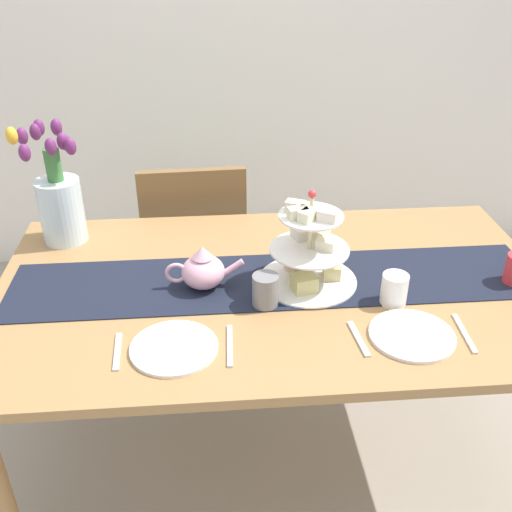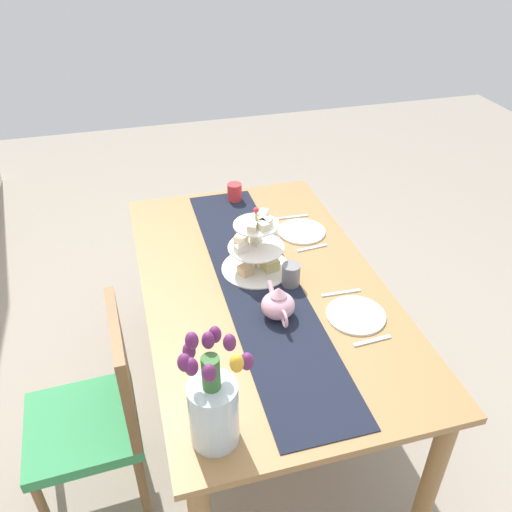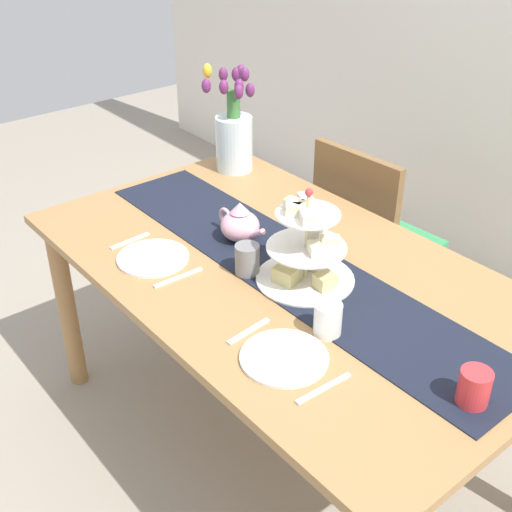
{
  "view_description": "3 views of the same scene",
  "coord_description": "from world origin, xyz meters",
  "px_view_note": "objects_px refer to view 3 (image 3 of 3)",
  "views": [
    {
      "loc": [
        -0.19,
        -1.51,
        1.74
      ],
      "look_at": [
        -0.06,
        0.02,
        0.86
      ],
      "focal_mm": 41.33,
      "sensor_mm": 36.0,
      "label": 1
    },
    {
      "loc": [
        -1.69,
        0.49,
        2.12
      ],
      "look_at": [
        0.07,
        0.01,
        0.86
      ],
      "focal_mm": 36.98,
      "sensor_mm": 36.0,
      "label": 2
    },
    {
      "loc": [
        1.3,
        -1.18,
        1.88
      ],
      "look_at": [
        -0.05,
        -0.07,
        0.81
      ],
      "focal_mm": 46.43,
      "sensor_mm": 36.0,
      "label": 3
    }
  ],
  "objects_px": {
    "teapot": "(240,224)",
    "tulip_vase": "(234,134)",
    "tiered_cake_stand": "(306,252)",
    "mug_orange": "(474,388)",
    "dinner_plate_left": "(153,258)",
    "knife_left": "(178,278)",
    "dinner_plate_right": "(284,358)",
    "fork_right": "(249,331)",
    "knife_right": "(324,388)",
    "chair_left": "(369,236)",
    "fork_left": "(130,241)",
    "dining_table": "(283,294)",
    "mug_white_text": "(328,319)",
    "mug_grey": "(247,259)"
  },
  "relations": [
    {
      "from": "knife_left",
      "to": "knife_right",
      "type": "distance_m",
      "value": 0.63
    },
    {
      "from": "tiered_cake_stand",
      "to": "mug_orange",
      "type": "distance_m",
      "value": 0.64
    },
    {
      "from": "knife_left",
      "to": "mug_white_text",
      "type": "height_order",
      "value": "mug_white_text"
    },
    {
      "from": "dinner_plate_left",
      "to": "knife_right",
      "type": "bearing_deg",
      "value": 0.0
    },
    {
      "from": "tiered_cake_stand",
      "to": "fork_right",
      "type": "xyz_separation_m",
      "value": [
        0.09,
        -0.29,
        -0.1
      ]
    },
    {
      "from": "chair_left",
      "to": "mug_grey",
      "type": "xyz_separation_m",
      "value": [
        0.22,
        -0.83,
        0.32
      ]
    },
    {
      "from": "tiered_cake_stand",
      "to": "mug_grey",
      "type": "xyz_separation_m",
      "value": [
        -0.14,
        -0.11,
        -0.05
      ]
    },
    {
      "from": "teapot",
      "to": "tulip_vase",
      "type": "height_order",
      "value": "tulip_vase"
    },
    {
      "from": "chair_left",
      "to": "fork_right",
      "type": "xyz_separation_m",
      "value": [
        0.45,
        -1.01,
        0.27
      ]
    },
    {
      "from": "fork_right",
      "to": "chair_left",
      "type": "bearing_deg",
      "value": 114.09
    },
    {
      "from": "tiered_cake_stand",
      "to": "fork_left",
      "type": "bearing_deg",
      "value": -151.84
    },
    {
      "from": "teapot",
      "to": "tulip_vase",
      "type": "bearing_deg",
      "value": 144.1
    },
    {
      "from": "chair_left",
      "to": "fork_left",
      "type": "xyz_separation_m",
      "value": [
        -0.18,
        -1.01,
        0.27
      ]
    },
    {
      "from": "knife_left",
      "to": "chair_left",
      "type": "bearing_deg",
      "value": 96.18
    },
    {
      "from": "chair_left",
      "to": "knife_left",
      "type": "xyz_separation_m",
      "value": [
        0.11,
        -1.01,
        0.27
      ]
    },
    {
      "from": "fork_left",
      "to": "mug_orange",
      "type": "bearing_deg",
      "value": 11.35
    },
    {
      "from": "dining_table",
      "to": "knife_left",
      "type": "xyz_separation_m",
      "value": [
        -0.16,
        -0.29,
        0.1
      ]
    },
    {
      "from": "fork_left",
      "to": "mug_grey",
      "type": "relative_size",
      "value": 1.58
    },
    {
      "from": "knife_right",
      "to": "chair_left",
      "type": "bearing_deg",
      "value": 126.27
    },
    {
      "from": "fork_right",
      "to": "knife_right",
      "type": "height_order",
      "value": "same"
    },
    {
      "from": "chair_left",
      "to": "teapot",
      "type": "bearing_deg",
      "value": -86.56
    },
    {
      "from": "mug_grey",
      "to": "knife_left",
      "type": "bearing_deg",
      "value": -121.53
    },
    {
      "from": "tiered_cake_stand",
      "to": "mug_orange",
      "type": "height_order",
      "value": "tiered_cake_stand"
    },
    {
      "from": "dinner_plate_right",
      "to": "dinner_plate_left",
      "type": "bearing_deg",
      "value": 180.0
    },
    {
      "from": "knife_left",
      "to": "fork_right",
      "type": "xyz_separation_m",
      "value": [
        0.34,
        0.0,
        0.0
      ]
    },
    {
      "from": "knife_left",
      "to": "dinner_plate_right",
      "type": "xyz_separation_m",
      "value": [
        0.49,
        0.0,
        0.0
      ]
    },
    {
      "from": "fork_left",
      "to": "knife_left",
      "type": "height_order",
      "value": "same"
    },
    {
      "from": "dinner_plate_left",
      "to": "mug_orange",
      "type": "distance_m",
      "value": 1.06
    },
    {
      "from": "dinner_plate_left",
      "to": "dinner_plate_right",
      "type": "bearing_deg",
      "value": 0.0
    },
    {
      "from": "fork_left",
      "to": "knife_right",
      "type": "distance_m",
      "value": 0.92
    },
    {
      "from": "dinner_plate_right",
      "to": "teapot",
      "type": "bearing_deg",
      "value": 152.22
    },
    {
      "from": "tiered_cake_stand",
      "to": "mug_grey",
      "type": "relative_size",
      "value": 3.2
    },
    {
      "from": "teapot",
      "to": "tulip_vase",
      "type": "xyz_separation_m",
      "value": [
        -0.48,
        0.34,
        0.09
      ]
    },
    {
      "from": "dinner_plate_left",
      "to": "tulip_vase",
      "type": "bearing_deg",
      "value": 121.95
    },
    {
      "from": "tiered_cake_stand",
      "to": "fork_left",
      "type": "xyz_separation_m",
      "value": [
        -0.54,
        -0.29,
        -0.1
      ]
    },
    {
      "from": "fork_right",
      "to": "mug_orange",
      "type": "xyz_separation_m",
      "value": [
        0.54,
        0.24,
        0.04
      ]
    },
    {
      "from": "dining_table",
      "to": "dinner_plate_left",
      "type": "bearing_deg",
      "value": -135.81
    },
    {
      "from": "dinner_plate_left",
      "to": "fork_left",
      "type": "xyz_separation_m",
      "value": [
        -0.15,
        0.0,
        -0.0
      ]
    },
    {
      "from": "tiered_cake_stand",
      "to": "knife_left",
      "type": "xyz_separation_m",
      "value": [
        -0.25,
        -0.29,
        -0.1
      ]
    },
    {
      "from": "teapot",
      "to": "mug_grey",
      "type": "xyz_separation_m",
      "value": [
        0.18,
        -0.11,
        -0.01
      ]
    },
    {
      "from": "fork_right",
      "to": "knife_right",
      "type": "relative_size",
      "value": 0.88
    },
    {
      "from": "dinner_plate_left",
      "to": "mug_orange",
      "type": "bearing_deg",
      "value": 12.9
    },
    {
      "from": "tulip_vase",
      "to": "knife_left",
      "type": "relative_size",
      "value": 2.48
    },
    {
      "from": "knife_right",
      "to": "mug_white_text",
      "type": "distance_m",
      "value": 0.22
    },
    {
      "from": "teapot",
      "to": "knife_right",
      "type": "distance_m",
      "value": 0.76
    },
    {
      "from": "knife_right",
      "to": "mug_grey",
      "type": "bearing_deg",
      "value": 160.87
    },
    {
      "from": "dinner_plate_right",
      "to": "tiered_cake_stand",
      "type": "bearing_deg",
      "value": 128.75
    },
    {
      "from": "fork_left",
      "to": "mug_grey",
      "type": "bearing_deg",
      "value": 24.29
    },
    {
      "from": "tulip_vase",
      "to": "fork_right",
      "type": "distance_m",
      "value": 1.1
    },
    {
      "from": "dinner_plate_left",
      "to": "fork_right",
      "type": "relative_size",
      "value": 1.53
    }
  ]
}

